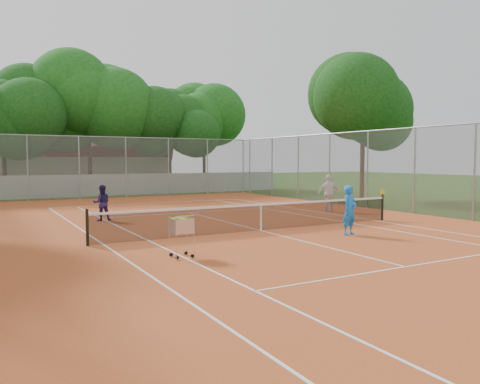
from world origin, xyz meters
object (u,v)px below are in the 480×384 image
tennis_net (261,217)px  player_far_right (329,193)px  ball_hopper (182,236)px  player_far_left (102,203)px  player_near (350,210)px  clubhouse (65,163)px

tennis_net → player_far_right: bearing=30.2°
tennis_net → player_far_right: (6.07, 3.54, 0.41)m
player_far_right → ball_hopper: 12.07m
player_far_right → ball_hopper: size_ratio=1.62×
tennis_net → player_far_left: player_far_left is taller
tennis_net → player_near: bearing=-47.1°
tennis_net → player_far_right: size_ratio=6.60×
clubhouse → player_far_left: (-2.26, -23.50, -1.44)m
player_near → ball_hopper: bearing=171.9°
tennis_net → clubhouse: size_ratio=0.72×
player_far_right → player_near: bearing=78.8°
ball_hopper → tennis_net: bearing=14.8°
player_far_right → tennis_net: bearing=53.6°
tennis_net → player_near: player_near is taller
clubhouse → player_far_left: 23.65m
clubhouse → player_near: 31.53m
tennis_net → ball_hopper: 5.04m
player_near → player_far_right: size_ratio=0.92×
clubhouse → player_far_right: (8.07, -25.46, -1.28)m
tennis_net → player_far_left: 6.96m
tennis_net → ball_hopper: (-4.16, -2.84, 0.07)m
player_far_left → player_far_right: bearing=175.5°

